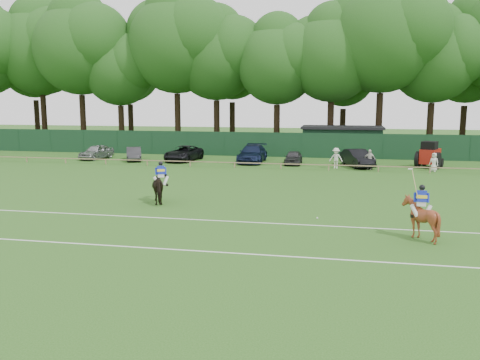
% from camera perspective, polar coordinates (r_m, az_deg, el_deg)
% --- Properties ---
extents(ground, '(160.00, 160.00, 0.00)m').
position_cam_1_polar(ground, '(25.86, -2.41, -4.06)').
color(ground, '#1E4C14').
rests_on(ground, ground).
extents(horse_dark, '(1.89, 2.43, 1.87)m').
position_cam_1_polar(horse_dark, '(29.29, -8.84, -0.74)').
color(horse_dark, black).
rests_on(horse_dark, ground).
extents(horse_chestnut, '(1.54, 1.71, 1.81)m').
position_cam_1_polar(horse_chestnut, '(22.80, 19.59, -4.05)').
color(horse_chestnut, maroon).
rests_on(horse_chestnut, ground).
extents(sedan_silver, '(2.40, 4.38, 1.41)m').
position_cam_1_polar(sedan_silver, '(52.08, -15.82, 3.05)').
color(sedan_silver, '#999C9E').
rests_on(sedan_silver, ground).
extents(sedan_grey, '(2.81, 4.12, 1.28)m').
position_cam_1_polar(sedan_grey, '(49.96, -11.83, 2.89)').
color(sedan_grey, '#313134').
rests_on(sedan_grey, ground).
extents(suv_black, '(2.94, 5.39, 1.43)m').
position_cam_1_polar(suv_black, '(48.94, -6.34, 2.99)').
color(suv_black, black).
rests_on(suv_black, ground).
extents(sedan_navy, '(2.30, 5.56, 1.61)m').
position_cam_1_polar(sedan_navy, '(47.53, 1.40, 2.97)').
color(sedan_navy, '#111935').
rests_on(sedan_navy, ground).
extents(hatch_grey, '(1.46, 3.61, 1.23)m').
position_cam_1_polar(hatch_grey, '(46.33, 6.01, 2.52)').
color(hatch_grey, '#323134').
rests_on(hatch_grey, ground).
extents(estate_black, '(3.13, 4.91, 1.53)m').
position_cam_1_polar(estate_black, '(45.52, 13.03, 2.41)').
color(estate_black, black).
rests_on(estate_black, ground).
extents(spectator_left, '(1.20, 0.78, 1.75)m').
position_cam_1_polar(spectator_left, '(44.11, 10.73, 2.43)').
color(spectator_left, silver).
rests_on(spectator_left, ground).
extents(spectator_mid, '(1.04, 0.55, 1.70)m').
position_cam_1_polar(spectator_mid, '(43.97, 14.33, 2.24)').
color(spectator_mid, beige).
rests_on(spectator_mid, ground).
extents(spectator_right, '(0.89, 0.80, 1.53)m').
position_cam_1_polar(spectator_right, '(44.45, 20.95, 1.89)').
color(spectator_right, silver).
rests_on(spectator_right, ground).
extents(rider_dark, '(0.89, 0.60, 1.41)m').
position_cam_1_polar(rider_dark, '(29.15, -8.88, 0.81)').
color(rider_dark, silver).
rests_on(rider_dark, ground).
extents(rider_chestnut, '(0.94, 0.59, 2.05)m').
position_cam_1_polar(rider_chestnut, '(22.63, 19.69, -2.10)').
color(rider_chestnut, silver).
rests_on(rider_chestnut, ground).
extents(polo_ball, '(0.09, 0.09, 0.09)m').
position_cam_1_polar(polo_ball, '(25.50, 8.67, -4.25)').
color(polo_ball, silver).
rests_on(polo_ball, ground).
extents(pitch_lines, '(60.00, 5.10, 0.01)m').
position_cam_1_polar(pitch_lines, '(22.58, -4.54, -6.02)').
color(pitch_lines, silver).
rests_on(pitch_lines, ground).
extents(pitch_rail, '(62.10, 0.10, 0.50)m').
position_cam_1_polar(pitch_rail, '(43.22, 3.30, 1.86)').
color(pitch_rail, '#997F5B').
rests_on(pitch_rail, ground).
extents(perimeter_fence, '(92.08, 0.08, 2.50)m').
position_cam_1_polar(perimeter_fence, '(52.01, 4.72, 3.96)').
color(perimeter_fence, '#14351E').
rests_on(perimeter_fence, ground).
extents(utility_shed, '(8.40, 4.40, 3.04)m').
position_cam_1_polar(utility_shed, '(54.62, 11.38, 4.36)').
color(utility_shed, '#14331E').
rests_on(utility_shed, ground).
extents(tree_row, '(96.00, 12.00, 21.00)m').
position_cam_1_polar(tree_row, '(59.88, 7.51, 3.39)').
color(tree_row, '#26561C').
rests_on(tree_row, ground).
extents(tractor, '(2.76, 3.22, 2.29)m').
position_cam_1_polar(tractor, '(46.65, 20.52, 2.62)').
color(tractor, '#9B170E').
rests_on(tractor, ground).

